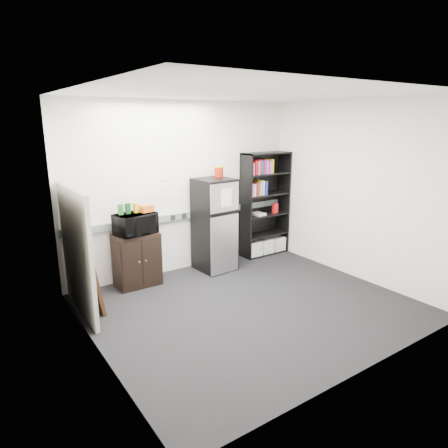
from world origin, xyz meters
name	(u,v)px	position (x,y,z in m)	size (l,w,h in m)	color
floor	(250,306)	(0.00, 0.00, 0.00)	(4.00, 4.00, 0.00)	black
wall_back	(184,188)	(0.00, 1.75, 1.35)	(4.00, 0.02, 2.70)	white
wall_right	(356,191)	(2.00, 0.00, 1.35)	(0.02, 3.50, 2.70)	white
wall_left	(91,231)	(-2.00, 0.00, 1.35)	(0.02, 3.50, 2.70)	white
ceiling	(254,93)	(0.00, 0.00, 2.70)	(4.00, 3.50, 0.02)	white
electrical_raceway	(186,215)	(0.00, 1.72, 0.90)	(3.92, 0.05, 0.10)	slate
wall_note	(164,177)	(-0.35, 1.74, 1.55)	(0.14, 0.00, 0.10)	white
bookshelf	(265,205)	(1.53, 1.57, 0.91)	(0.90, 0.34, 1.85)	black
cubicle_partition	(77,252)	(-1.90, 1.08, 0.81)	(0.06, 1.30, 1.62)	gray
cabinet	(137,260)	(-0.96, 1.50, 0.40)	(0.64, 0.43, 0.80)	black
microwave	(135,224)	(-0.96, 1.48, 0.95)	(0.56, 0.38, 0.31)	black
snack_box_a	(121,210)	(-1.15, 1.52, 1.18)	(0.07, 0.05, 0.15)	#1E5E1B
snack_box_b	(128,209)	(-1.04, 1.52, 1.18)	(0.07, 0.05, 0.15)	#0D3A17
snack_box_c	(136,208)	(-0.92, 1.52, 1.17)	(0.07, 0.05, 0.14)	gold
snack_bag	(147,209)	(-0.78, 1.47, 1.15)	(0.18, 0.10, 0.10)	#DA5D15
refrigerator	(215,225)	(0.36, 1.42, 0.75)	(0.60, 0.63, 1.50)	black
coffee_can	(219,171)	(0.53, 1.55, 1.60)	(0.14, 0.14, 0.19)	#A51907
framed_poster	(88,272)	(-1.77, 1.17, 0.50)	(0.19, 0.77, 0.99)	black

